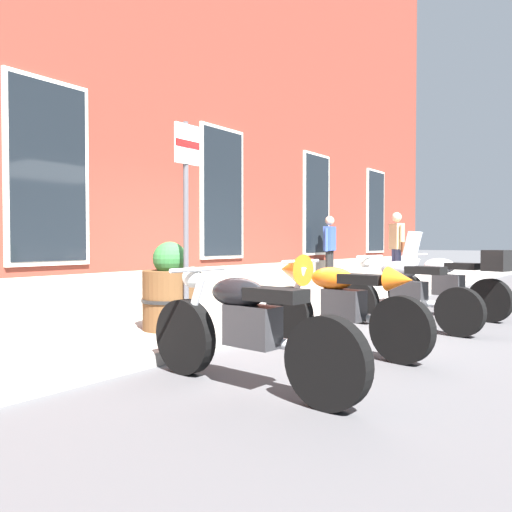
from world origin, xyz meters
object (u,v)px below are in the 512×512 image
(motorcycle_grey_naked, at_px, (404,293))
(parking_sign, at_px, (186,197))
(pedestrian_blue_top, at_px, (330,246))
(pedestrian_tan_coat, at_px, (397,244))
(motorcycle_black_naked, at_px, (246,329))
(motorcycle_orange_sport, at_px, (334,299))
(barrel_planter, at_px, (170,293))
(motorcycle_silver_touring, at_px, (452,281))

(motorcycle_grey_naked, height_order, parking_sign, parking_sign)
(pedestrian_blue_top, bearing_deg, pedestrian_tan_coat, -63.36)
(motorcycle_grey_naked, bearing_deg, parking_sign, 147.32)
(motorcycle_black_naked, xyz_separation_m, pedestrian_blue_top, (7.79, 3.49, 0.59))
(pedestrian_tan_coat, bearing_deg, parking_sign, -176.23)
(motorcycle_black_naked, distance_m, motorcycle_grey_naked, 3.41)
(motorcycle_black_naked, height_order, pedestrian_blue_top, pedestrian_blue_top)
(motorcycle_orange_sport, height_order, pedestrian_tan_coat, pedestrian_tan_coat)
(motorcycle_black_naked, bearing_deg, parking_sign, 59.09)
(parking_sign, xyz_separation_m, barrel_planter, (0.09, 0.36, -1.10))
(pedestrian_tan_coat, bearing_deg, motorcycle_silver_touring, -147.73)
(motorcycle_silver_touring, bearing_deg, motorcycle_black_naked, 177.52)
(motorcycle_silver_touring, bearing_deg, pedestrian_blue_top, 51.75)
(motorcycle_orange_sport, bearing_deg, parking_sign, 116.12)
(motorcycle_black_naked, xyz_separation_m, barrel_planter, (1.03, 1.94, 0.08))
(parking_sign, relative_size, barrel_planter, 2.29)
(motorcycle_silver_touring, xyz_separation_m, pedestrian_blue_top, (2.92, 3.70, 0.51))
(pedestrian_blue_top, bearing_deg, motorcycle_orange_sport, -151.11)
(pedestrian_blue_top, height_order, barrel_planter, pedestrian_blue_top)
(motorcycle_orange_sport, distance_m, motorcycle_grey_naked, 1.75)
(motorcycle_black_naked, bearing_deg, motorcycle_silver_touring, -2.48)
(motorcycle_grey_naked, bearing_deg, pedestrian_blue_top, 38.60)
(parking_sign, distance_m, barrel_planter, 1.16)
(motorcycle_black_naked, distance_m, parking_sign, 2.19)
(motorcycle_silver_touring, bearing_deg, parking_sign, 155.44)
(motorcycle_orange_sport, xyz_separation_m, pedestrian_tan_coat, (6.83, 1.96, 0.55))
(motorcycle_black_naked, bearing_deg, pedestrian_tan_coat, 13.75)
(motorcycle_silver_touring, distance_m, parking_sign, 4.45)
(motorcycle_silver_touring, height_order, parking_sign, parking_sign)
(pedestrian_tan_coat, bearing_deg, barrel_planter, -178.96)
(barrel_planter, bearing_deg, pedestrian_blue_top, 12.91)
(pedestrian_blue_top, bearing_deg, motorcycle_silver_touring, -128.25)
(barrel_planter, bearing_deg, pedestrian_tan_coat, 1.04)
(parking_sign, bearing_deg, motorcycle_orange_sport, -63.88)
(motorcycle_black_naked, xyz_separation_m, parking_sign, (0.95, 1.58, 1.18))
(motorcycle_black_naked, distance_m, motorcycle_orange_sport, 1.67)
(pedestrian_blue_top, bearing_deg, barrel_planter, -167.09)
(pedestrian_blue_top, bearing_deg, motorcycle_grey_naked, -141.40)
(motorcycle_silver_touring, bearing_deg, motorcycle_grey_naked, 171.78)
(motorcycle_orange_sport, xyz_separation_m, barrel_planter, (-0.63, 1.83, 0.00))
(pedestrian_blue_top, distance_m, parking_sign, 7.13)
(pedestrian_tan_coat, bearing_deg, motorcycle_orange_sport, -163.95)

